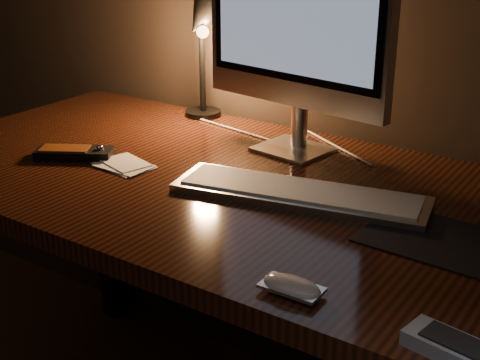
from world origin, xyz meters
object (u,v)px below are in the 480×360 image
Objects in this scene: monitor at (296,20)px; media_remote at (74,153)px; desk_lamp at (202,37)px; keyboard at (300,193)px; mouse at (292,288)px; desk at (267,229)px.

monitor is 0.56m from media_remote.
monitor is 0.34m from desk_lamp.
keyboard is 2.78× the size of media_remote.
monitor is 1.55× the size of desk_lamp.
media_remote reaches higher than mouse.
desk is 17.84× the size of mouse.
desk is at bearing 124.54° from mouse.
monitor is at bearing 100.96° from desk.
desk is 0.49m from mouse.
keyboard is 1.53× the size of desk_lamp.
mouse is at bearing -48.85° from media_remote.
monitor is (-0.03, 0.15, 0.42)m from desk.
desk is 3.28× the size of keyboard.
media_remote is 0.55× the size of desk_lamp.
desk_lamp is (-0.62, 0.62, 0.21)m from mouse.
keyboard is at bearing -48.83° from monitor.
desk_lamp is at bearing 145.81° from desk.
mouse is 0.51× the size of media_remote.
monitor reaches higher than desk.
keyboard is at bearing -32.91° from desk.
media_remote is (-0.52, -0.08, 0.00)m from keyboard.
keyboard is 0.35m from mouse.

